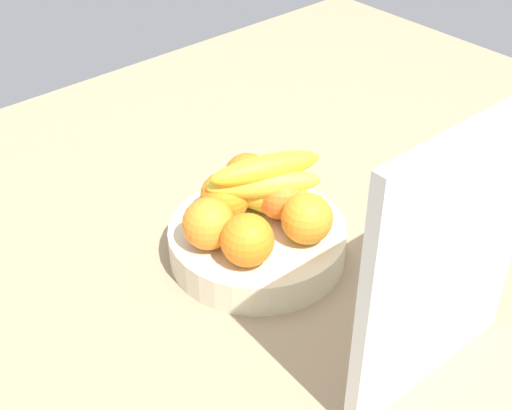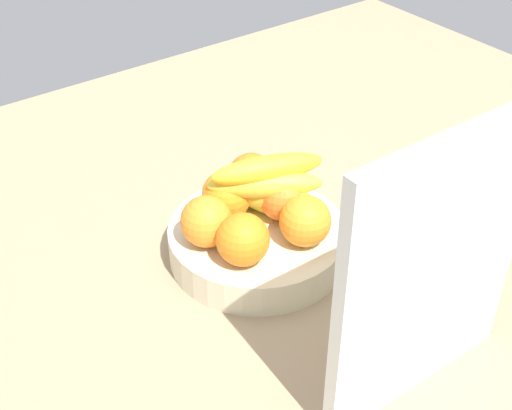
{
  "view_description": "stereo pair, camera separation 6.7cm",
  "coord_description": "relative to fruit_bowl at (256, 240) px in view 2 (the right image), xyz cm",
  "views": [
    {
      "loc": [
        57.28,
        62.94,
        70.55
      ],
      "look_at": [
        2.13,
        -0.32,
        9.27
      ],
      "focal_mm": 49.98,
      "sensor_mm": 36.0,
      "label": 1
    },
    {
      "loc": [
        52.02,
        67.17,
        70.55
      ],
      "look_at": [
        2.13,
        -0.32,
        9.27
      ],
      "focal_mm": 49.98,
      "sensor_mm": 36.0,
      "label": 2
    }
  ],
  "objects": [
    {
      "name": "orange_center",
      "position": [
        -4.75,
        0.29,
        6.4
      ],
      "size": [
        7.54,
        7.54,
        7.54
      ],
      "primitive_type": "sphere",
      "color": "orange",
      "rests_on": "fruit_bowl"
    },
    {
      "name": "banana_bunch",
      "position": [
        -2.75,
        -1.36,
        7.93
      ],
      "size": [
        17.72,
        17.35,
        10.6
      ],
      "color": "yellow",
      "rests_on": "fruit_bowl"
    },
    {
      "name": "fruit_bowl",
      "position": [
        0.0,
        0.0,
        0.0
      ],
      "size": [
        26.76,
        26.76,
        5.27
      ],
      "primitive_type": "cylinder",
      "color": "beige",
      "rests_on": "ground_plane"
    },
    {
      "name": "orange_front_left",
      "position": [
        6.06,
        5.14,
        6.4
      ],
      "size": [
        7.54,
        7.54,
        7.54
      ],
      "primitive_type": "sphere",
      "color": "orange",
      "rests_on": "fruit_bowl"
    },
    {
      "name": "orange_front_right",
      "position": [
        -3.54,
        7.01,
        6.4
      ],
      "size": [
        7.54,
        7.54,
        7.54
      ],
      "primitive_type": "sphere",
      "color": "orange",
      "rests_on": "fruit_bowl"
    },
    {
      "name": "cutting_board",
      "position": [
        -1.0,
        31.41,
        15.37
      ],
      "size": [
        28.02,
        2.08,
        36.0
      ],
      "primitive_type": "cube",
      "rotation": [
        0.0,
        0.0,
        -0.01
      ],
      "color": "white",
      "rests_on": "ground_plane"
    },
    {
      "name": "orange_back_right",
      "position": [
        1.85,
        -4.88,
        6.4
      ],
      "size": [
        7.54,
        7.54,
        7.54
      ],
      "primitive_type": "sphere",
      "color": "orange",
      "rests_on": "fruit_bowl"
    },
    {
      "name": "ground_plane",
      "position": [
        -2.13,
        0.32,
        -4.13
      ],
      "size": [
        180.0,
        140.0,
        3.0
      ],
      "primitive_type": "cube",
      "color": "#9E8464"
    },
    {
      "name": "orange_back_left",
      "position": [
        -4.02,
        -6.62,
        6.4
      ],
      "size": [
        7.54,
        7.54,
        7.54
      ],
      "primitive_type": "sphere",
      "color": "orange",
      "rests_on": "fruit_bowl"
    },
    {
      "name": "orange_top_stack",
      "position": [
        7.83,
        -1.28,
        6.4
      ],
      "size": [
        7.54,
        7.54,
        7.54
      ],
      "primitive_type": "sphere",
      "color": "orange",
      "rests_on": "fruit_bowl"
    }
  ]
}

